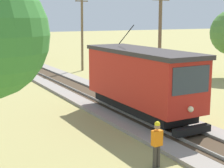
{
  "coord_description": "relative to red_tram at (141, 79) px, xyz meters",
  "views": [
    {
      "loc": [
        -10.34,
        -2.42,
        5.49
      ],
      "look_at": [
        -0.64,
        15.22,
        1.62
      ],
      "focal_mm": 55.53,
      "sensor_mm": 36.0,
      "label": 1
    }
  ],
  "objects": [
    {
      "name": "track_worker",
      "position": [
        -3.07,
        -5.72,
        -1.21
      ],
      "size": [
        0.39,
        0.26,
        1.78
      ],
      "rotation": [
        0.0,
        0.0,
        -1.52
      ],
      "color": "#38332D",
      "rests_on": "ground"
    },
    {
      "name": "utility_pole_far",
      "position": [
        4.35,
        32.04,
        1.28
      ],
      "size": [
        1.4,
        0.48,
        6.75
      ],
      "color": "brown",
      "rests_on": "ground"
    },
    {
      "name": "red_tram",
      "position": [
        0.0,
        0.0,
        0.0
      ],
      "size": [
        2.6,
        8.54,
        4.79
      ],
      "color": "red",
      "rests_on": "rail_right"
    },
    {
      "name": "utility_pole_mid",
      "position": [
        4.35,
        17.64,
        1.97
      ],
      "size": [
        1.4,
        0.41,
        8.13
      ],
      "color": "brown",
      "rests_on": "ground"
    },
    {
      "name": "freight_car",
      "position": [
        -0.0,
        28.01,
        -0.64
      ],
      "size": [
        2.4,
        5.2,
        2.31
      ],
      "color": "#384C33",
      "rests_on": "rail_right"
    },
    {
      "name": "utility_pole_distant",
      "position": [
        4.35,
        45.81,
        1.5
      ],
      "size": [
        1.4,
        0.45,
        7.2
      ],
      "color": "brown",
      "rests_on": "ground"
    },
    {
      "name": "utility_pole_near_tram",
      "position": [
        4.35,
        4.25,
        1.71
      ],
      "size": [
        1.4,
        0.28,
        7.62
      ],
      "color": "brown",
      "rests_on": "ground"
    }
  ]
}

